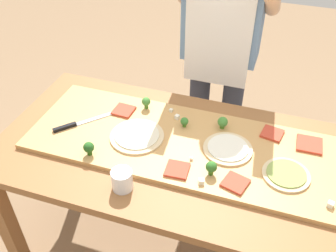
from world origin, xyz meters
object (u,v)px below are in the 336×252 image
(broccoli_floret_front_right, at_px, (211,167))
(cheese_crumble_e, at_px, (201,181))
(broccoli_floret_back_mid, at_px, (223,122))
(broccoli_floret_back_right, at_px, (146,102))
(pizza_slice_far_right, at_px, (124,111))
(cook_center, at_px, (221,40))
(flour_cup, at_px, (122,181))
(cheese_crumble_c, at_px, (191,158))
(pizza_whole_cheese_artichoke, at_px, (137,135))
(cheese_crumble_b, at_px, (177,117))
(pizza_slice_center, at_px, (235,183))
(prep_table, at_px, (192,169))
(chefs_knife, at_px, (77,124))
(pizza_whole_white_garlic, at_px, (228,149))
(pizza_slice_near_left, at_px, (272,134))
(pizza_whole_pesto_green, at_px, (286,174))
(pizza_slice_near_right, at_px, (309,144))
(broccoli_floret_back_left, at_px, (184,122))
(cheese_crumble_a, at_px, (171,110))
(broccoli_floret_front_left, at_px, (89,148))

(broccoli_floret_front_right, relative_size, cheese_crumble_e, 3.08)
(broccoli_floret_back_mid, distance_m, broccoli_floret_back_right, 0.39)
(pizza_slice_far_right, bearing_deg, cook_center, 54.57)
(broccoli_floret_back_mid, bearing_deg, flour_cup, -122.62)
(cheese_crumble_c, height_order, cheese_crumble_e, cheese_crumble_e)
(pizza_whole_cheese_artichoke, height_order, cheese_crumble_b, cheese_crumble_b)
(pizza_slice_center, relative_size, cheese_crumble_e, 4.44)
(prep_table, relative_size, cheese_crumble_b, 89.52)
(cheese_crumble_b, bearing_deg, chefs_knife, -155.85)
(pizza_whole_cheese_artichoke, xyz_separation_m, broccoli_floret_back_mid, (0.35, 0.18, 0.03))
(pizza_whole_white_garlic, relative_size, cheese_crumble_c, 17.21)
(pizza_slice_near_left, distance_m, cheese_crumble_b, 0.45)
(pizza_whole_pesto_green, distance_m, pizza_slice_near_right, 0.23)
(prep_table, bearing_deg, cheese_crumble_e, -65.26)
(pizza_slice_far_right, relative_size, pizza_slice_center, 1.02)
(pizza_slice_near_right, relative_size, pizza_slice_center, 1.18)
(pizza_slice_center, bearing_deg, broccoli_floret_back_mid, 110.71)
(broccoli_floret_back_mid, bearing_deg, broccoli_floret_front_right, -86.32)
(broccoli_floret_front_right, bearing_deg, flour_cup, -153.07)
(broccoli_floret_front_right, xyz_separation_m, cook_center, (-0.15, 0.78, 0.16))
(broccoli_floret_back_right, bearing_deg, pizza_slice_near_left, -0.72)
(pizza_whole_cheese_artichoke, distance_m, cheese_crumble_c, 0.28)
(pizza_slice_near_left, bearing_deg, broccoli_floret_back_left, -169.91)
(broccoli_floret_front_right, relative_size, flour_cup, 0.74)
(pizza_slice_near_left, xyz_separation_m, broccoli_floret_back_right, (-0.62, 0.01, 0.03))
(cheese_crumble_e, distance_m, cook_center, 0.87)
(pizza_slice_center, bearing_deg, broccoli_floret_back_left, 136.25)
(pizza_slice_near_right, bearing_deg, broccoli_floret_back_right, 177.75)
(chefs_knife, bearing_deg, broccoli_floret_back_right, 40.87)
(prep_table, bearing_deg, pizza_slice_near_right, 21.62)
(pizza_whole_cheese_artichoke, bearing_deg, prep_table, -0.62)
(cheese_crumble_b, relative_size, flour_cup, 0.23)
(pizza_whole_white_garlic, bearing_deg, cheese_crumble_a, 150.06)
(pizza_slice_center, bearing_deg, cheese_crumble_b, 136.37)
(pizza_whole_cheese_artichoke, height_order, pizza_slice_near_right, pizza_whole_cheese_artichoke)
(pizza_whole_pesto_green, height_order, pizza_slice_center, pizza_whole_pesto_green)
(pizza_slice_center, bearing_deg, broccoli_floret_front_left, -177.31)
(pizza_whole_cheese_artichoke, relative_size, pizza_whole_white_garlic, 1.14)
(pizza_whole_pesto_green, xyz_separation_m, pizza_slice_far_right, (-0.80, 0.19, -0.00))
(prep_table, relative_size, pizza_slice_center, 19.20)
(broccoli_floret_back_mid, xyz_separation_m, flour_cup, (-0.30, -0.47, -0.02))
(prep_table, height_order, flour_cup, flour_cup)
(pizza_slice_near_left, relative_size, cheese_crumble_c, 7.26)
(chefs_knife, height_order, cook_center, cook_center)
(flour_cup, bearing_deg, pizza_whole_white_garlic, 42.66)
(broccoli_floret_front_left, bearing_deg, pizza_whole_cheese_artichoke, 48.93)
(prep_table, distance_m, pizza_whole_pesto_green, 0.42)
(pizza_whole_white_garlic, xyz_separation_m, cheese_crumble_c, (-0.13, -0.11, -0.00))
(pizza_whole_white_garlic, distance_m, broccoli_floret_front_right, 0.17)
(cheese_crumble_a, distance_m, cook_center, 0.49)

